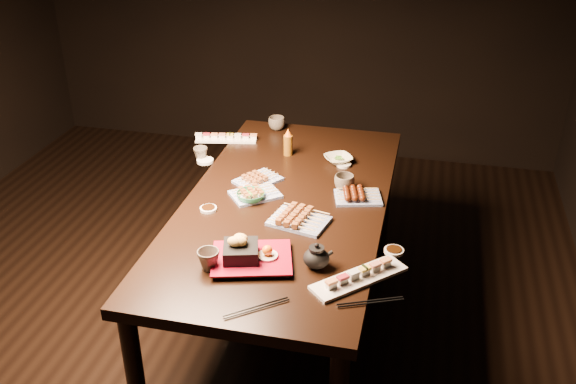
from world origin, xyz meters
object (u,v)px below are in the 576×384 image
object	(u,v)px
teacup_far_right	(277,123)
yakitori_plate_right	(299,217)
tempura_tray	(251,250)
teacup_near_left	(209,260)
dining_table	(286,269)
teapot	(316,255)
sushi_platter_near	(359,274)
yakitori_plate_center	(255,191)
edamame_bowl_green	(251,196)
edamame_bowl_cream	(338,159)
teacup_mid_right	(344,182)
yakitori_plate_left	(258,177)
teacup_far_left	(201,154)
condiment_bottle	(288,142)
sushi_platter_far	(226,137)

from	to	relation	value
teacup_far_right	yakitori_plate_right	bearing A→B (deg)	-70.64
tempura_tray	teacup_near_left	xyz separation A→B (m)	(-0.15, -0.08, -0.02)
dining_table	teapot	distance (m)	0.68
dining_table	sushi_platter_near	bearing A→B (deg)	-70.06
yakitori_plate_center	edamame_bowl_green	world-z (taller)	yakitori_plate_center
dining_table	yakitori_plate_right	world-z (taller)	yakitori_plate_right
edamame_bowl_cream	tempura_tray	size ratio (longest dim) A/B	0.44
yakitori_plate_right	teacup_far_right	xyz separation A→B (m)	(-0.34, 0.98, 0.01)
edamame_bowl_green	teacup_mid_right	world-z (taller)	teacup_mid_right
tempura_tray	teacup_near_left	distance (m)	0.17
yakitori_plate_left	edamame_bowl_green	size ratio (longest dim) A/B	1.61
dining_table	tempura_tray	bearing A→B (deg)	-109.48
teacup_far_left	condiment_bottle	world-z (taller)	condiment_bottle
sushi_platter_far	condiment_bottle	size ratio (longest dim) A/B	2.27
condiment_bottle	yakitori_plate_left	bearing A→B (deg)	-102.21
sushi_platter_far	tempura_tray	size ratio (longest dim) A/B	1.08
tempura_tray	teapot	xyz separation A→B (m)	(0.25, 0.03, -0.01)
yakitori_plate_center	teacup_near_left	bearing A→B (deg)	-130.02
sushi_platter_far	dining_table	bearing A→B (deg)	117.89
sushi_platter_near	condiment_bottle	xyz separation A→B (m)	(-0.51, 1.01, 0.05)
dining_table	sushi_platter_far	world-z (taller)	sushi_platter_far
sushi_platter_near	tempura_tray	world-z (taller)	tempura_tray
teacup_near_left	yakitori_plate_left	bearing A→B (deg)	90.91
teacup_near_left	edamame_bowl_green	bearing A→B (deg)	89.29
yakitori_plate_center	condiment_bottle	world-z (taller)	condiment_bottle
tempura_tray	teacup_mid_right	size ratio (longest dim) A/B	3.24
teacup_mid_right	sushi_platter_far	bearing A→B (deg)	149.52
edamame_bowl_green	condiment_bottle	bearing A→B (deg)	84.16
yakitori_plate_right	teacup_far_left	bearing A→B (deg)	154.30
yakitori_plate_left	edamame_bowl_cream	xyz separation A→B (m)	(0.34, 0.30, -0.01)
sushi_platter_far	yakitori_plate_left	xyz separation A→B (m)	(0.30, -0.44, 0.01)
edamame_bowl_green	teacup_mid_right	distance (m)	0.44
edamame_bowl_green	condiment_bottle	world-z (taller)	condiment_bottle
teacup_near_left	teacup_mid_right	bearing A→B (deg)	61.77
yakitori_plate_right	edamame_bowl_green	xyz separation A→B (m)	(-0.26, 0.14, -0.01)
yakitori_plate_center	condiment_bottle	size ratio (longest dim) A/B	1.48
edamame_bowl_green	tempura_tray	bearing A→B (deg)	-73.52
sushi_platter_near	teacup_mid_right	distance (m)	0.71
dining_table	edamame_bowl_green	bearing A→B (deg)	173.08
yakitori_plate_right	sushi_platter_far	bearing A→B (deg)	139.86
dining_table	edamame_bowl_cream	distance (m)	0.63
yakitori_plate_right	teacup_far_left	size ratio (longest dim) A/B	3.33
yakitori_plate_right	teacup_near_left	world-z (taller)	teacup_near_left
yakitori_plate_left	edamame_bowl_cream	world-z (taller)	yakitori_plate_left
edamame_bowl_cream	tempura_tray	xyz separation A→B (m)	(-0.18, -0.96, 0.04)
yakitori_plate_center	teapot	xyz separation A→B (m)	(0.38, -0.49, 0.02)
yakitori_plate_center	yakitori_plate_right	world-z (taller)	yakitori_plate_right
dining_table	teacup_near_left	bearing A→B (deg)	-123.39
dining_table	teapot	world-z (taller)	teapot
teacup_mid_right	teacup_far_left	xyz separation A→B (m)	(-0.77, 0.16, -0.00)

